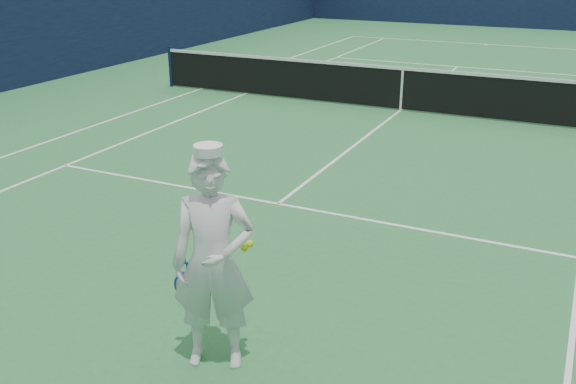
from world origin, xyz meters
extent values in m
plane|color=#2C733A|center=(0.00, 0.00, 0.00)|extent=(80.00, 80.00, 0.00)
cube|color=white|center=(0.00, 11.88, 0.00)|extent=(11.03, 0.06, 0.01)
cube|color=white|center=(-5.49, 0.00, 0.00)|extent=(0.06, 23.83, 0.01)
cube|color=white|center=(-4.12, 0.00, 0.00)|extent=(0.06, 23.77, 0.01)
cube|color=white|center=(0.00, 6.40, 0.00)|extent=(8.23, 0.06, 0.01)
cube|color=white|center=(0.00, -6.40, 0.00)|extent=(8.23, 0.06, 0.01)
cube|color=white|center=(0.00, 0.00, 0.00)|extent=(0.06, 12.80, 0.01)
cube|color=white|center=(0.00, 11.73, 0.00)|extent=(0.06, 0.30, 0.01)
cube|color=#0E1736|center=(-10.00, 0.00, 2.00)|extent=(0.12, 36.12, 4.00)
cylinder|color=#141E4C|center=(-6.40, 0.00, 0.54)|extent=(0.09, 0.09, 1.07)
cube|color=black|center=(0.00, 0.00, 0.50)|extent=(12.79, 0.02, 0.92)
cube|color=white|center=(0.00, 0.00, 0.97)|extent=(12.79, 0.04, 0.07)
cube|color=white|center=(0.00, 0.00, 0.47)|extent=(0.05, 0.03, 0.94)
imported|color=white|center=(1.19, -10.06, 1.00)|extent=(0.86, 0.72, 2.00)
cylinder|color=white|center=(1.19, -10.06, 2.02)|extent=(0.24, 0.24, 0.08)
cube|color=white|center=(1.14, -9.94, 1.99)|extent=(0.20, 0.16, 0.02)
cylinder|color=navy|center=(0.90, -10.10, 1.04)|extent=(0.07, 0.10, 0.22)
cube|color=#2135B7|center=(0.90, -10.04, 0.86)|extent=(0.03, 0.03, 0.14)
torus|color=#2135B7|center=(0.86, -9.99, 0.66)|extent=(0.31, 0.21, 0.29)
cube|color=beige|center=(0.86, -9.99, 0.66)|extent=(0.20, 0.09, 0.30)
sphere|color=#CAE51A|center=(1.39, -9.87, 1.10)|extent=(0.07, 0.07, 0.07)
sphere|color=#CAE51A|center=(1.43, -9.83, 1.13)|extent=(0.07, 0.07, 0.07)
camera|label=1|loc=(3.90, -14.25, 3.56)|focal=40.00mm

